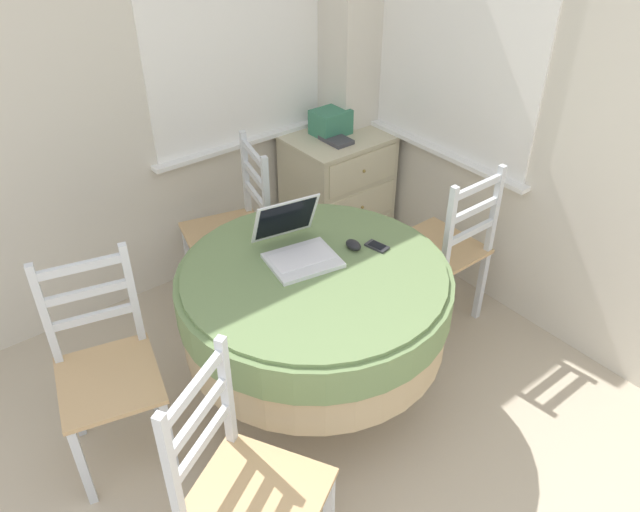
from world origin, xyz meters
TOP-DOWN VIEW (x-y plane):
  - corner_room_shell at (1.37, 1.75)m, footprint 4.63×4.58m
  - round_dining_table at (1.08, 1.45)m, footprint 1.19×1.19m
  - laptop at (1.09, 1.59)m, footprint 0.35×0.39m
  - computer_mouse at (1.32, 1.47)m, footprint 0.05×0.08m
  - cell_phone at (1.41, 1.42)m, footprint 0.08×0.11m
  - dining_chair_near_back_window at (1.21, 2.34)m, footprint 0.52×0.49m
  - dining_chair_near_right_window at (1.98, 1.49)m, footprint 0.40×0.43m
  - dining_chair_camera_near at (0.37, 0.91)m, footprint 0.56×0.57m
  - dining_chair_left_flank at (0.23, 1.74)m, footprint 0.49×0.52m
  - corner_cabinet at (2.03, 2.44)m, footprint 0.61×0.50m
  - storage_box at (2.01, 2.49)m, footprint 0.22×0.17m
  - book_on_cabinet at (1.97, 2.38)m, footprint 0.13×0.19m

SIDE VIEW (x-z plane):
  - corner_cabinet at x=2.03m, z-range 0.00..0.76m
  - dining_chair_near_back_window at x=1.21m, z-range -0.02..0.93m
  - dining_chair_near_right_window at x=1.98m, z-range -0.02..0.93m
  - dining_chair_camera_near at x=0.37m, z-range -0.02..0.93m
  - dining_chair_left_flank at x=0.23m, z-range -0.02..0.93m
  - round_dining_table at x=1.08m, z-range 0.21..0.95m
  - cell_phone at x=1.41m, z-range 0.74..0.75m
  - computer_mouse at x=1.32m, z-range 0.74..0.78m
  - book_on_cabinet at x=1.97m, z-range 0.76..0.78m
  - laptop at x=1.09m, z-range 0.67..0.91m
  - storage_box at x=2.01m, z-range 0.76..0.91m
  - corner_room_shell at x=1.37m, z-range 0.00..2.55m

